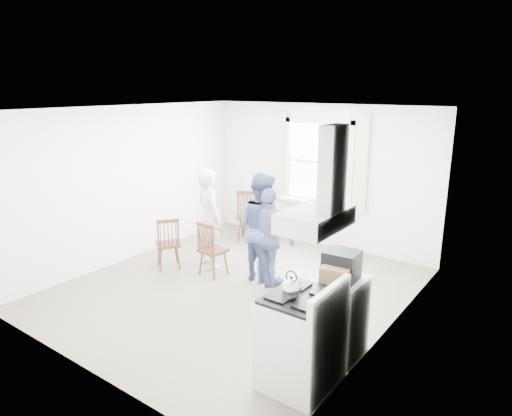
# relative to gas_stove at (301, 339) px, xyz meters

# --- Properties ---
(room_shell) EXTENTS (4.62, 5.12, 2.64)m
(room_shell) POSITION_rel_gas_stove_xyz_m (-1.91, 1.35, 0.82)
(room_shell) COLOR #766A5B
(room_shell) RESTS_ON ground
(window_assembly) EXTENTS (1.88, 0.24, 1.70)m
(window_assembly) POSITION_rel_gas_stove_xyz_m (-1.91, 3.80, 0.98)
(window_assembly) COLOR white
(window_assembly) RESTS_ON room_shell
(range_hood) EXTENTS (0.45, 0.76, 0.94)m
(range_hood) POSITION_rel_gas_stove_xyz_m (0.16, -0.00, 1.42)
(range_hood) COLOR silver
(range_hood) RESTS_ON room_shell
(shelf_unit) EXTENTS (0.40, 0.30, 0.80)m
(shelf_unit) POSITION_rel_gas_stove_xyz_m (-3.31, 3.68, -0.08)
(shelf_unit) COLOR gray
(shelf_unit) RESTS_ON ground
(gas_stove) EXTENTS (0.68, 0.76, 1.12)m
(gas_stove) POSITION_rel_gas_stove_xyz_m (0.00, 0.00, 0.00)
(gas_stove) COLOR silver
(gas_stove) RESTS_ON ground
(kettle) EXTENTS (0.19, 0.19, 0.27)m
(kettle) POSITION_rel_gas_stove_xyz_m (-0.08, -0.09, 0.56)
(kettle) COLOR silver
(kettle) RESTS_ON gas_stove
(low_cabinet) EXTENTS (0.50, 0.55, 0.90)m
(low_cabinet) POSITION_rel_gas_stove_xyz_m (0.07, 0.70, -0.03)
(low_cabinet) COLOR silver
(low_cabinet) RESTS_ON ground
(stereo_stack) EXTENTS (0.37, 0.33, 0.31)m
(stereo_stack) POSITION_rel_gas_stove_xyz_m (0.07, 0.69, 0.57)
(stereo_stack) COLOR black
(stereo_stack) RESTS_ON low_cabinet
(cardboard_box) EXTENTS (0.33, 0.26, 0.19)m
(cardboard_box) POSITION_rel_gas_stove_xyz_m (0.09, 0.52, 0.51)
(cardboard_box) COLOR #8B6443
(cardboard_box) RESTS_ON low_cabinet
(windsor_chair_a) EXTENTS (0.56, 0.56, 1.02)m
(windsor_chair_a) POSITION_rel_gas_stove_xyz_m (-3.00, 3.12, 0.14)
(windsor_chair_a) COLOR #462316
(windsor_chair_a) RESTS_ON ground
(windsor_chair_b) EXTENTS (0.40, 0.39, 0.89)m
(windsor_chair_b) POSITION_rel_gas_stove_xyz_m (-2.51, 1.45, 0.06)
(windsor_chair_b) COLOR #462316
(windsor_chair_b) RESTS_ON ground
(windsor_chair_c) EXTENTS (0.50, 0.51, 0.87)m
(windsor_chair_c) POSITION_rel_gas_stove_xyz_m (-3.24, 1.28, 0.05)
(windsor_chair_c) COLOR #462316
(windsor_chair_c) RESTS_ON ground
(person_left) EXTENTS (0.79, 0.79, 1.64)m
(person_left) POSITION_rel_gas_stove_xyz_m (-2.79, 1.78, 0.34)
(person_left) COLOR silver
(person_left) RESTS_ON ground
(person_mid) EXTENTS (0.93, 0.93, 1.67)m
(person_mid) POSITION_rel_gas_stove_xyz_m (-1.80, 1.86, 0.35)
(person_mid) COLOR #424F7A
(person_mid) RESTS_ON ground
(person_right) EXTENTS (0.90, 0.90, 1.48)m
(person_right) POSITION_rel_gas_stove_xyz_m (-1.59, 1.75, 0.26)
(person_right) COLOR navy
(person_right) RESTS_ON ground
(potted_plant) EXTENTS (0.25, 0.25, 0.34)m
(potted_plant) POSITION_rel_gas_stove_xyz_m (-1.78, 3.71, 0.54)
(potted_plant) COLOR #2E6730
(potted_plant) RESTS_ON window_assembly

